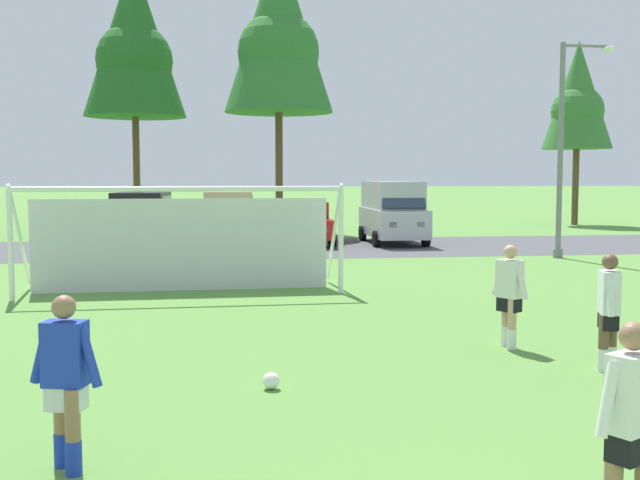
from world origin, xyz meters
The scene contains 16 objects.
ground_plane centered at (0.00, 15.00, 0.00)m, with size 400.00×400.00×0.00m, color #598C3D.
parking_lot_strip centered at (0.00, 27.11, 0.00)m, with size 52.00×8.40×0.01m, color #4C4C51.
soccer_ball centered at (-1.39, 7.57, 0.11)m, with size 0.22×0.22×0.22m.
soccer_goal centered at (-2.85, 16.17, 1.29)m, with size 7.46×2.08×2.57m.
player_striker_near centered at (-3.45, 5.11, 0.82)m, with size 0.71×0.39×1.64m.
player_midfield_center centered at (3.36, 7.90, 0.82)m, with size 0.36×0.71×1.64m.
player_winger_left centered at (2.54, 9.46, 0.82)m, with size 0.41×0.70×1.64m.
player_winger_right centered at (0.99, 3.22, 0.82)m, with size 0.72×0.39×1.64m.
parked_car_slot_far_left centered at (-4.67, 25.98, 1.11)m, with size 2.37×4.72×2.16m.
parked_car_slot_left centered at (-1.57, 27.23, 1.11)m, with size 2.17×4.62×2.16m.
parked_car_slot_center_left centered at (1.50, 28.28, 0.88)m, with size 2.06×4.21×1.72m.
parked_car_slot_center centered at (5.12, 28.37, 1.34)m, with size 2.24×4.82×2.52m.
tree_mid_left centered at (-6.07, 38.92, 9.61)m, with size 5.23×5.23×13.95m.
tree_center_back centered at (1.05, 35.02, 9.58)m, with size 5.22×5.22×13.91m.
tree_mid_right centered at (18.18, 38.90, 7.07)m, with size 3.86×3.86×10.29m.
street_lamp centered at (9.53, 22.20, 3.70)m, with size 2.00×0.32×7.12m.
Camera 1 is at (-2.09, -2.00, 2.71)m, focal length 42.93 mm.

